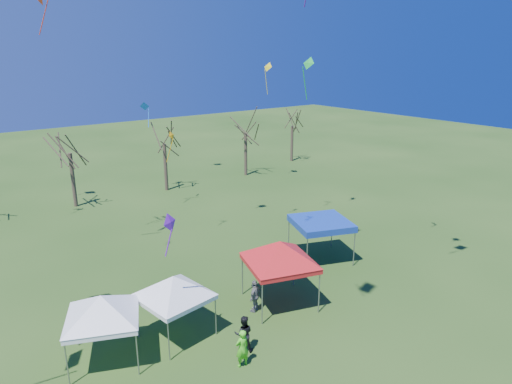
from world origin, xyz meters
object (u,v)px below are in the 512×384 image
tree_2 (67,133)px  tree_3 (163,127)px  tree_4 (245,119)px  person_grey (255,296)px  tent_white_west (101,300)px  tent_white_mid (173,280)px  tree_5 (293,113)px  tent_red (280,246)px  tent_blue (321,223)px  person_green (242,348)px  person_dark (244,334)px

tree_2 → tree_3: (8.40, -0.33, -0.21)m
tree_4 → person_grey: size_ratio=4.57×
tree_4 → tent_white_west: 31.44m
tree_2 → tent_white_mid: (-1.92, -21.93, -3.47)m
tree_5 → tent_red: 33.16m
tree_4 → tent_red: (-14.01, -22.28, -2.78)m
tree_3 → tent_white_west: tree_3 is taller
tent_blue → person_green: size_ratio=2.52×
person_dark → tree_4: bearing=-91.8°
tree_5 → tent_red: (-22.38, -24.34, -2.45)m
tree_4 → tree_5: bearing=13.9°
tent_white_mid → person_green: 4.30m
tent_white_west → tent_white_mid: 3.22m
tree_3 → tent_blue: 20.10m
tree_2 → person_green: bearing=-91.7°
person_dark → tree_2: bearing=-55.9°
tree_2 → tree_3: size_ratio=1.03×
person_grey → tree_2: bearing=-112.3°
tent_white_west → tent_blue: (14.39, 1.65, -0.47)m
tree_5 → person_grey: bearing=-134.6°
tree_2 → tree_3: bearing=-2.3°
tent_white_west → person_green: 6.17m
tree_4 → person_dark: (-17.83, -24.41, -5.20)m
tree_5 → tent_blue: tree_5 is taller
person_dark → person_grey: person_grey is taller
tent_white_mid → tent_blue: 11.33m
tree_2 → tent_white_mid: tree_2 is taller
tree_3 → tent_white_west: size_ratio=2.11×
tree_4 → tent_blue: tree_4 is taller
tree_3 → tree_4: (9.32, -0.04, -0.02)m
tree_3 → tent_blue: bearing=-87.5°
tent_red → tent_white_west: bearing=174.0°
tent_red → person_grey: (-1.47, 0.15, -2.42)m
tent_white_mid → person_grey: bearing=-7.9°
tent_white_west → tent_red: size_ratio=0.85×
tree_4 → tent_blue: (-8.47, -19.70, -3.66)m
tree_2 → person_green: tree_2 is taller
tree_3 → tent_white_mid: tree_3 is taller
tent_white_west → tent_white_mid: size_ratio=0.96×
tree_2 → tent_white_mid: bearing=-95.0°
tent_blue → person_dark: bearing=-153.3°
tent_white_west → tent_red: 8.90m
tree_4 → person_grey: 27.50m
tree_4 → tree_3: bearing=179.7°
tree_5 → person_green: bearing=-134.6°
tent_white_mid → tent_red: size_ratio=0.89×
tent_red → person_dark: 5.00m
person_dark → tent_white_mid: bearing=-23.3°
tent_blue → person_grey: tent_blue is taller
tree_2 → tree_5: bearing=3.7°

